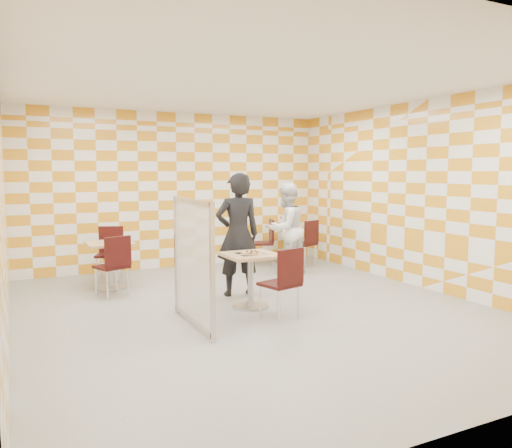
{
  "coord_description": "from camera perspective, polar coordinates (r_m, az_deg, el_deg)",
  "views": [
    {
      "loc": [
        -2.91,
        -5.92,
        1.87
      ],
      "look_at": [
        0.1,
        0.2,
        1.15
      ],
      "focal_mm": 35.0,
      "sensor_mm": 36.0,
      "label": 1
    }
  ],
  "objects": [
    {
      "name": "man_dark",
      "position": [
        7.5,
        -2.1,
        -1.22
      ],
      "size": [
        0.73,
        0.54,
        1.85
      ],
      "primitive_type": "imported",
      "rotation": [
        0.0,
        0.0,
        3.0
      ],
      "color": "black",
      "rests_on": "ground"
    },
    {
      "name": "chair_main_front",
      "position": [
        6.27,
        3.29,
        -6.19
      ],
      "size": [
        0.51,
        0.52,
        0.92
      ],
      "color": "black",
      "rests_on": "ground"
    },
    {
      "name": "partition",
      "position": [
        6.03,
        -7.24,
        -4.33
      ],
      "size": [
        0.08,
        1.38,
        1.55
      ],
      "color": "white",
      "rests_on": "ground"
    },
    {
      "name": "chair_second_side",
      "position": [
        9.92,
        1.17,
        -1.66
      ],
      "size": [
        0.54,
        0.54,
        0.92
      ],
      "color": "black",
      "rests_on": "ground"
    },
    {
      "name": "soda_bottle",
      "position": [
        10.36,
        4.24,
        0.37
      ],
      "size": [
        0.07,
        0.07,
        0.23
      ],
      "color": "black",
      "rests_on": "second_table"
    },
    {
      "name": "pizza_on_foil",
      "position": [
        6.82,
        -0.57,
        -3.28
      ],
      "size": [
        0.4,
        0.4,
        0.04
      ],
      "color": "silver",
      "rests_on": "main_table"
    },
    {
      "name": "empty_table",
      "position": [
        8.31,
        -16.34,
        -3.65
      ],
      "size": [
        0.7,
        0.7,
        0.75
      ],
      "color": "tan",
      "rests_on": "ground"
    },
    {
      "name": "room_shell",
      "position": [
        7.1,
        -1.95,
        3.03
      ],
      "size": [
        7.0,
        7.0,
        7.0
      ],
      "color": "#989893",
      "rests_on": "ground"
    },
    {
      "name": "sport_bottle",
      "position": [
        10.24,
        2.85,
        0.23
      ],
      "size": [
        0.06,
        0.06,
        0.2
      ],
      "color": "white",
      "rests_on": "second_table"
    },
    {
      "name": "man_white",
      "position": [
        9.09,
        3.48,
        -0.54
      ],
      "size": [
        0.95,
        0.83,
        1.66
      ],
      "primitive_type": "imported",
      "rotation": [
        0.0,
        0.0,
        3.43
      ],
      "color": "white",
      "rests_on": "ground"
    },
    {
      "name": "chair_second_front",
      "position": [
        9.8,
        5.86,
        -1.79
      ],
      "size": [
        0.55,
        0.55,
        0.92
      ],
      "color": "black",
      "rests_on": "ground"
    },
    {
      "name": "second_table",
      "position": [
        10.3,
        3.69,
        -1.58
      ],
      "size": [
        0.7,
        0.7,
        0.75
      ],
      "color": "tan",
      "rests_on": "ground"
    },
    {
      "name": "chair_empty_far",
      "position": [
        8.95,
        -16.32,
        -2.74
      ],
      "size": [
        0.55,
        0.55,
        0.92
      ],
      "color": "black",
      "rests_on": "ground"
    },
    {
      "name": "main_table",
      "position": [
        6.88,
        -0.62,
        -5.39
      ],
      "size": [
        0.7,
        0.7,
        0.75
      ],
      "color": "tan",
      "rests_on": "ground"
    },
    {
      "name": "chair_empty_near",
      "position": [
        7.7,
        -15.86,
        -4.12
      ],
      "size": [
        0.54,
        0.54,
        0.92
      ],
      "color": "black",
      "rests_on": "ground"
    }
  ]
}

